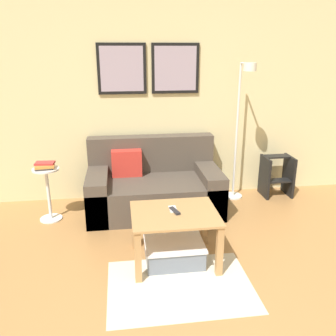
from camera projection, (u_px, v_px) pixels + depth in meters
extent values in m
cube|color=beige|center=(166.00, 98.00, 4.44)|extent=(5.60, 0.06, 2.55)
cube|color=black|center=(122.00, 69.00, 4.22)|extent=(0.58, 0.02, 0.59)
cube|color=#A393A8|center=(122.00, 69.00, 4.21)|extent=(0.51, 0.01, 0.52)
cube|color=black|center=(175.00, 69.00, 4.30)|extent=(0.58, 0.02, 0.59)
cube|color=#A393A8|center=(175.00, 69.00, 4.29)|extent=(0.51, 0.01, 0.52)
cube|color=beige|center=(180.00, 286.00, 2.94)|extent=(1.19, 0.84, 0.01)
cube|color=#4C4238|center=(154.00, 195.00, 4.27)|extent=(1.56, 0.90, 0.39)
cube|color=#4C4238|center=(151.00, 153.00, 4.47)|extent=(1.56, 0.20, 0.44)
cube|color=#4C4238|center=(98.00, 193.00, 4.17)|extent=(0.24, 0.90, 0.51)
cube|color=#4C4238|center=(208.00, 187.00, 4.34)|extent=(0.24, 0.90, 0.51)
cube|color=red|center=(127.00, 163.00, 4.29)|extent=(0.36, 0.14, 0.32)
cube|color=#AD7F4C|center=(175.00, 214.00, 3.15)|extent=(0.77, 0.62, 0.02)
cube|color=#AD7F4C|center=(138.00, 257.00, 2.93)|extent=(0.06, 0.06, 0.46)
cube|color=#AD7F4C|center=(220.00, 251.00, 3.02)|extent=(0.06, 0.06, 0.46)
cube|color=#AD7F4C|center=(135.00, 226.00, 3.44)|extent=(0.06, 0.06, 0.46)
cube|color=#AD7F4C|center=(205.00, 222.00, 3.53)|extent=(0.06, 0.06, 0.46)
cube|color=slate|center=(174.00, 252.00, 3.27)|extent=(0.51, 0.42, 0.18)
cube|color=silver|center=(174.00, 242.00, 3.23)|extent=(0.54, 0.45, 0.02)
cylinder|color=white|center=(233.00, 196.00, 4.72)|extent=(0.24, 0.24, 0.02)
cylinder|color=white|center=(237.00, 133.00, 4.44)|extent=(0.03, 0.03, 1.68)
cylinder|color=white|center=(246.00, 64.00, 4.04)|extent=(0.02, 0.30, 0.02)
cylinder|color=white|center=(250.00, 67.00, 3.90)|extent=(0.14, 0.14, 0.09)
cylinder|color=white|center=(51.00, 218.00, 4.09)|extent=(0.25, 0.25, 0.01)
cylinder|color=white|center=(49.00, 194.00, 4.00)|extent=(0.04, 0.04, 0.58)
cylinder|color=white|center=(46.00, 169.00, 3.90)|extent=(0.29, 0.29, 0.02)
cube|color=#4C4C51|center=(44.00, 168.00, 3.89)|extent=(0.20, 0.17, 0.02)
cube|color=#D18438|center=(45.00, 166.00, 3.89)|extent=(0.22, 0.20, 0.03)
cube|color=#B73333|center=(45.00, 163.00, 3.89)|extent=(0.21, 0.14, 0.02)
cube|color=#232328|center=(175.00, 211.00, 3.16)|extent=(0.08, 0.16, 0.02)
cube|color=silver|center=(173.00, 209.00, 3.21)|extent=(0.07, 0.14, 0.01)
cube|color=black|center=(264.00, 177.00, 4.67)|extent=(0.03, 0.33, 0.53)
cube|color=black|center=(289.00, 176.00, 4.71)|extent=(0.03, 0.33, 0.53)
cube|color=black|center=(278.00, 181.00, 4.65)|extent=(0.31, 0.15, 0.02)
cube|color=black|center=(277.00, 156.00, 4.66)|extent=(0.31, 0.15, 0.02)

